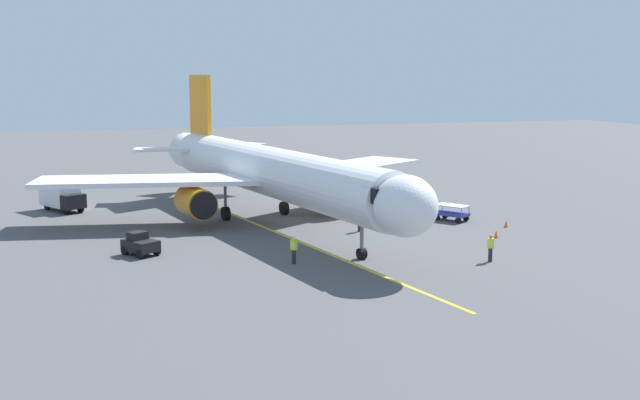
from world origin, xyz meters
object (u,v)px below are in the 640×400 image
box_truck_portside (62,195)px  safety_cone_nose_left (496,234)px  safety_cone_nose_right (506,224)px  tug_near_nose (140,244)px  ground_crew_marshaller (491,248)px  airplane (269,172)px  baggage_cart_starboard_side (452,213)px  ground_crew_wing_walker (360,220)px  ground_crew_loader (294,250)px

box_truck_portside → safety_cone_nose_left: size_ratio=9.03×
box_truck_portside → safety_cone_nose_right: size_ratio=9.03×
tug_near_nose → safety_cone_nose_right: bearing=-178.0°
ground_crew_marshaller → safety_cone_nose_right: size_ratio=3.11×
airplane → baggage_cart_starboard_side: (-14.08, 3.48, -3.35)m
airplane → tug_near_nose: bearing=37.6°
airplane → ground_crew_wing_walker: (-5.55, 5.32, -3.12)m
baggage_cart_starboard_side → tug_near_nose: bearing=10.8°
airplane → safety_cone_nose_left: airplane is taller
airplane → baggage_cart_starboard_side: size_ratio=13.64×
ground_crew_loader → ground_crew_marshaller: bearing=164.8°
ground_crew_marshaller → ground_crew_wing_walker: same height
tug_near_nose → ground_crew_loader: bearing=149.3°
ground_crew_wing_walker → safety_cone_nose_right: 11.40m
airplane → box_truck_portside: (15.56, -10.61, -2.62)m
ground_crew_marshaller → safety_cone_nose_left: 7.45m
ground_crew_marshaller → ground_crew_loader: 12.22m
ground_crew_marshaller → box_truck_portside: bearing=-46.8°
airplane → safety_cone_nose_right: size_ratio=72.96×
ground_crew_wing_walker → ground_crew_loader: same height
ground_crew_marshaller → ground_crew_loader: bearing=-15.2°
ground_crew_loader → box_truck_portside: size_ratio=0.34×
ground_crew_marshaller → airplane: bearing=-59.0°
ground_crew_loader → baggage_cart_starboard_side: ground_crew_loader is taller
ground_crew_marshaller → baggage_cart_starboard_side: bearing=-107.2°
tug_near_nose → safety_cone_nose_right: (-27.39, -0.95, -0.43)m
baggage_cart_starboard_side → ground_crew_wing_walker: bearing=12.2°
airplane → safety_cone_nose_right: 18.65m
ground_crew_loader → baggage_cart_starboard_side: size_ratio=0.58×
ground_crew_wing_walker → ground_crew_marshaller: bearing=111.5°
ground_crew_loader → safety_cone_nose_left: 16.13m
baggage_cart_starboard_side → ground_crew_loader: bearing=32.1°
airplane → baggage_cart_starboard_side: airplane is taller
ground_crew_wing_walker → tug_near_nose: (16.16, 2.85, -0.18)m
box_truck_portside → safety_cone_nose_left: box_truck_portside is taller
ground_crew_loader → safety_cone_nose_left: (-15.84, -3.01, -0.61)m
airplane → ground_crew_wing_walker: size_ratio=23.47×
baggage_cart_starboard_side → safety_cone_nose_right: size_ratio=5.35×
ground_crew_loader → baggage_cart_starboard_side: 18.71m
airplane → ground_crew_loader: size_ratio=23.47×
ground_crew_marshaller → ground_crew_wing_walker: (4.46, -11.31, 0.00)m
baggage_cart_starboard_side → box_truck_portside: bearing=-25.4°
ground_crew_marshaller → ground_crew_wing_walker: 12.15m
ground_crew_marshaller → ground_crew_wing_walker: size_ratio=1.00×
ground_crew_loader → safety_cone_nose_left: bearing=-169.2°
ground_crew_marshaller → ground_crew_loader: size_ratio=1.00×
ground_crew_wing_walker → ground_crew_loader: (7.33, 8.09, 0.00)m
airplane → ground_crew_marshaller: (-10.01, 16.63, -3.12)m
ground_crew_loader → tug_near_nose: ground_crew_loader is taller
safety_cone_nose_left → baggage_cart_starboard_side: bearing=-90.2°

